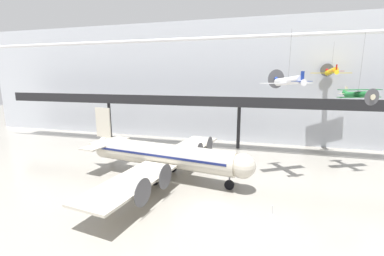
# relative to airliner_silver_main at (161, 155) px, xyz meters

# --- Properties ---
(ground_plane) EXTENTS (260.00, 260.00, 0.00)m
(ground_plane) POSITION_rel_airliner_silver_main_xyz_m (9.21, -7.17, -3.48)
(ground_plane) COLOR gray
(hangar_back_wall) EXTENTS (140.00, 3.00, 27.00)m
(hangar_back_wall) POSITION_rel_airliner_silver_main_xyz_m (9.21, 26.45, 10.02)
(hangar_back_wall) COLOR silver
(hangar_back_wall) RESTS_ON ground
(mezzanine_walkway) EXTENTS (110.00, 3.20, 10.86)m
(mezzanine_walkway) POSITION_rel_airliner_silver_main_xyz_m (9.21, 18.28, 5.68)
(mezzanine_walkway) COLOR black
(mezzanine_walkway) RESTS_ON ground
(ceiling_truss_beam) EXTENTS (120.00, 0.60, 0.60)m
(ceiling_truss_beam) POSITION_rel_airliner_silver_main_xyz_m (9.21, 13.21, 17.82)
(ceiling_truss_beam) COLOR silver
(airliner_silver_main) EXTENTS (27.52, 31.52, 9.92)m
(airliner_silver_main) POSITION_rel_airliner_silver_main_xyz_m (0.00, 0.00, 0.00)
(airliner_silver_main) COLOR beige
(airliner_silver_main) RESTS_ON ground
(suspended_plane_white_twin) EXTENTS (7.30, 6.62, 7.99)m
(suspended_plane_white_twin) POSITION_rel_airliner_silver_main_xyz_m (17.04, 5.25, 10.57)
(suspended_plane_white_twin) COLOR silver
(suspended_plane_green_biplane) EXTENTS (6.48, 5.71, 10.18)m
(suspended_plane_green_biplane) POSITION_rel_airliner_silver_main_xyz_m (27.44, 10.50, 8.62)
(suspended_plane_green_biplane) COLOR #1E6B33
(suspended_plane_yellow_lowwing) EXTENTS (7.16, 5.86, 6.30)m
(suspended_plane_yellow_lowwing) POSITION_rel_airliner_silver_main_xyz_m (25.95, 21.69, 12.15)
(suspended_plane_yellow_lowwing) COLOR yellow
(stanchion_barrier) EXTENTS (0.36, 0.36, 1.08)m
(stanchion_barrier) POSITION_rel_airliner_silver_main_xyz_m (15.43, -6.47, -3.16)
(stanchion_barrier) COLOR #B2B5BA
(stanchion_barrier) RESTS_ON ground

